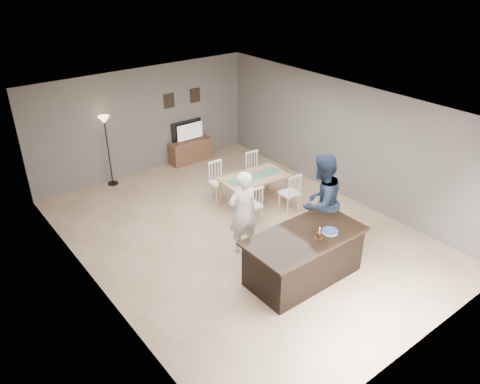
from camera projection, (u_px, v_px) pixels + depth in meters
floor at (241, 234)px, 9.71m from camera, size 8.00×8.00×0.00m
room_shell at (241, 160)px, 8.92m from camera, size 8.00×8.00×8.00m
kitchen_island at (304, 256)px, 8.24m from camera, size 2.15×1.10×0.90m
tv_console at (191, 151)px, 12.85m from camera, size 1.20×0.40×0.60m
television at (188, 131)px, 12.63m from camera, size 0.91×0.12×0.53m
tv_screen_glow at (190, 132)px, 12.57m from camera, size 0.78×0.00×0.78m
picture_frames at (182, 98)px, 12.29m from camera, size 1.10×0.02×0.38m
doorway at (166, 308)px, 5.89m from camera, size 0.00×2.10×2.65m
woman at (243, 212)px, 8.83m from camera, size 0.67×0.49×1.68m
man at (321, 202)px, 8.90m from camera, size 1.01×0.83×1.94m
birthday_cake at (319, 235)px, 7.93m from camera, size 0.13×0.13×0.21m
plate_stack at (330, 232)px, 8.08m from camera, size 0.28×0.28×0.04m
dining_table at (254, 181)px, 10.56m from camera, size 1.56×1.80×0.92m
floor_lamp at (106, 132)px, 11.10m from camera, size 0.27×0.27×1.77m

